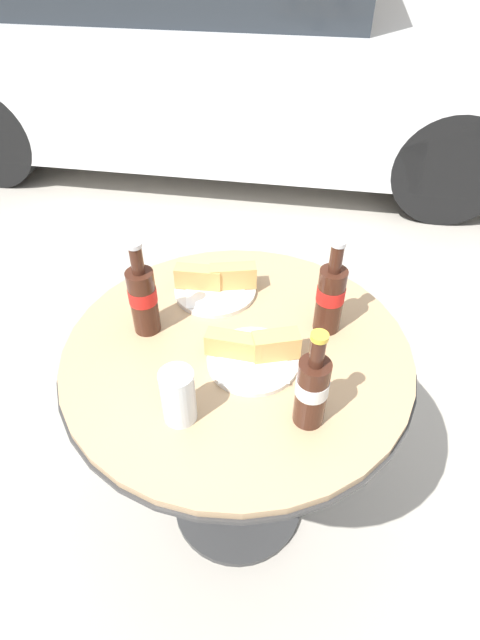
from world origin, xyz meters
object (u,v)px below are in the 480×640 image
object	(u,v)px
drinking_glass	(179,398)
parked_car	(221,48)
lunch_plate_near	(254,352)
cola_bottle_right	(312,389)
cola_bottle_left	(143,297)
cola_bottle_center	(330,296)
bistro_table	(237,388)
lunch_plate_far	(216,283)

from	to	relation	value
drinking_glass	parked_car	distance (m)	2.97
drinking_glass	lunch_plate_near	size ratio (longest dim) A/B	0.58
cola_bottle_right	drinking_glass	world-z (taller)	cola_bottle_right
cola_bottle_left	cola_bottle_center	size ratio (longest dim) A/B	0.99
drinking_glass	cola_bottle_center	bearing A→B (deg)	48.70
bistro_table	cola_bottle_right	world-z (taller)	cola_bottle_right
cola_bottle_left	drinking_glass	size ratio (longest dim) A/B	1.95
bistro_table	cola_bottle_center	xyz separation A→B (m)	(0.20, 0.10, 0.24)
cola_bottle_right	lunch_plate_far	distance (m)	0.46
cola_bottle_center	drinking_glass	distance (m)	0.42
lunch_plate_far	bistro_table	bearing A→B (deg)	-65.59
lunch_plate_far	cola_bottle_right	bearing A→B (deg)	-54.59
lunch_plate_near	parked_car	world-z (taller)	parked_car
lunch_plate_near	parked_car	xyz separation A→B (m)	(-0.62, 2.75, -0.06)
drinking_glass	bistro_table	bearing A→B (deg)	69.53
lunch_plate_near	parked_car	distance (m)	2.82
cola_bottle_center	drinking_glass	size ratio (longest dim) A/B	1.96
cola_bottle_right	lunch_plate_far	size ratio (longest dim) A/B	1.09
cola_bottle_right	parked_car	xyz separation A→B (m)	(-0.75, 2.89, -0.12)
bistro_table	cola_bottle_center	size ratio (longest dim) A/B	3.34
cola_bottle_right	parked_car	size ratio (longest dim) A/B	0.05
cola_bottle_left	lunch_plate_far	xyz separation A→B (m)	(0.13, 0.17, -0.07)
cola_bottle_left	parked_car	bearing A→B (deg)	97.58
bistro_table	cola_bottle_left	bearing A→B (deg)	172.42
cola_bottle_left	cola_bottle_right	bearing A→B (deg)	-27.09
bistro_table	cola_bottle_left	xyz separation A→B (m)	(-0.22, 0.03, 0.23)
cola_bottle_left	cola_bottle_right	distance (m)	0.44
bistro_table	lunch_plate_near	size ratio (longest dim) A/B	3.82
cola_bottle_center	parked_car	distance (m)	2.73
cola_bottle_center	drinking_glass	xyz separation A→B (m)	(-0.27, -0.31, -0.04)
cola_bottle_left	cola_bottle_center	world-z (taller)	cola_bottle_center
lunch_plate_far	parked_car	world-z (taller)	parked_car
cola_bottle_center	lunch_plate_far	bearing A→B (deg)	162.12
bistro_table	parked_car	xyz separation A→B (m)	(-0.58, 2.72, 0.11)
bistro_table	lunch_plate_far	bearing A→B (deg)	114.41
cola_bottle_right	drinking_glass	xyz separation A→B (m)	(-0.25, -0.04, -0.03)
bistro_table	lunch_plate_far	size ratio (longest dim) A/B	3.85
parked_car	cola_bottle_left	bearing A→B (deg)	-82.42
bistro_table	lunch_plate_far	distance (m)	0.27
bistro_table	parked_car	world-z (taller)	parked_car
bistro_table	parked_car	distance (m)	2.78
parked_car	lunch_plate_far	bearing A→B (deg)	-79.02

